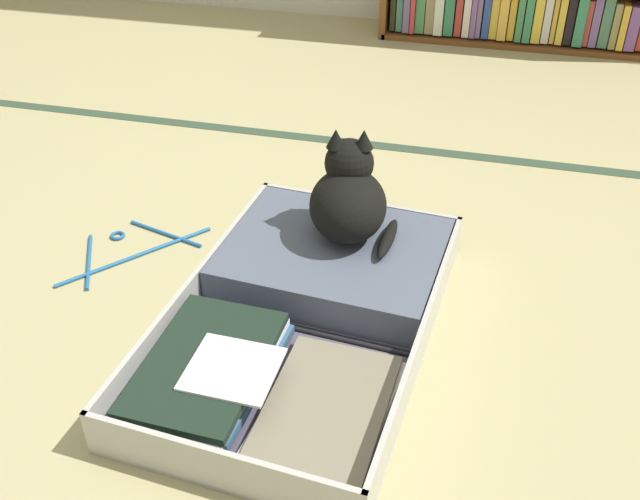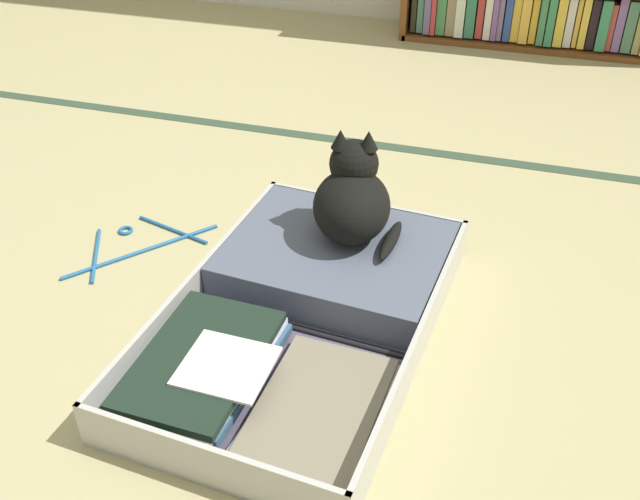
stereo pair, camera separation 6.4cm
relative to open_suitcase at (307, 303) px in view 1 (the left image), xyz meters
The scene contains 5 objects.
ground_plane 0.20m from the open_suitcase, 125.08° to the right, with size 10.00×10.00×0.00m, color tan.
tatami_border 0.93m from the open_suitcase, 96.88° to the left, with size 4.80×0.05×0.00m.
open_suitcase is the anchor object (origin of this frame).
black_cat 0.29m from the open_suitcase, 78.32° to the left, with size 0.24×0.27×0.27m.
clothes_hanger 0.56m from the open_suitcase, 163.82° to the left, with size 0.32×0.35×0.01m.
Camera 1 is at (0.47, -1.16, 1.16)m, focal length 41.79 mm.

